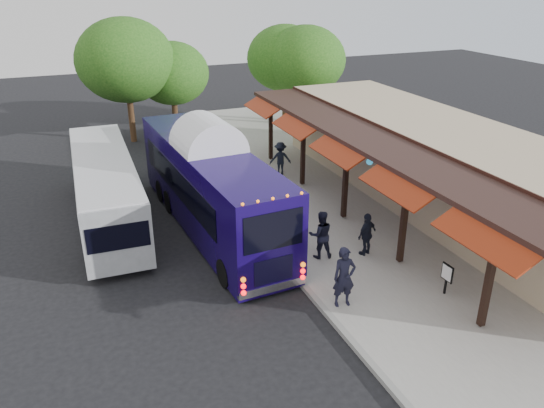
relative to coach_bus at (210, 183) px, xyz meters
name	(u,v)px	position (x,y,z in m)	size (l,w,h in m)	color
ground	(302,288)	(1.45, -5.45, -1.96)	(90.00, 90.00, 0.00)	black
sidewalk	(368,215)	(6.45, -1.45, -1.88)	(10.00, 40.00, 0.15)	#9E9B93
curb	(260,235)	(1.50, -1.45, -1.88)	(0.20, 40.00, 0.16)	gray
station_shelter	(438,165)	(9.83, -1.45, -0.11)	(8.15, 20.00, 3.60)	tan
coach_bus	(210,183)	(0.00, 0.00, 0.00)	(3.10, 11.51, 3.64)	#15064D
city_bus	(106,187)	(-3.77, 2.27, -0.43)	(2.54, 10.34, 2.76)	gray
ped_a	(344,277)	(2.11, -6.95, -0.84)	(0.71, 0.46, 1.94)	black
ped_b	(321,235)	(2.83, -4.02, -0.92)	(0.86, 0.67, 1.77)	black
ped_c	(367,234)	(4.45, -4.47, -1.00)	(0.94, 0.39, 1.61)	black
ped_d	(280,158)	(4.85, 4.35, -0.98)	(1.07, 0.62, 1.66)	black
sign_board	(447,274)	(5.40, -7.65, -1.10)	(0.07, 0.48, 1.05)	black
tree_left	(172,73)	(1.73, 13.96, 1.88)	(4.50, 4.50, 5.76)	#382314
tree_mid	(285,58)	(9.30, 13.97, 2.37)	(5.07, 5.07, 6.49)	#382314
tree_right	(306,60)	(10.08, 12.49, 2.40)	(5.11, 5.11, 6.54)	#382314
tree_far	(125,60)	(-1.04, 13.41, 2.90)	(5.68, 5.68, 7.28)	#382314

